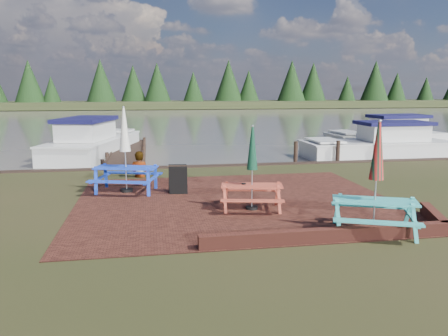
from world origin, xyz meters
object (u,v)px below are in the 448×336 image
Objects in this scene: picnic_table_blue at (126,163)px; boat_near at (379,146)px; chalkboard at (178,180)px; boat_jetty at (93,144)px; jetty at (128,151)px; person at (139,152)px; picnic_table_red at (252,181)px; picnic_table_teal at (375,195)px; boat_far at (387,137)px.

picnic_table_blue reaches higher than boat_near.
boat_jetty is at bearing 118.01° from chalkboard.
person is at bearing -83.50° from jetty.
picnic_table_red is 12.90m from boat_jetty.
picnic_table_teal is at bearing -40.14° from chalkboard.
jetty is 4.78× the size of person.
picnic_table_teal is 7.54m from picnic_table_blue.
boat_jetty is (-5.49, 11.67, -0.32)m from picnic_table_red.
chalkboard is at bearing -78.03° from jetty.
picnic_table_teal is at bearing -34.28° from picnic_table_red.
boat_far is (8.69, 14.48, -0.45)m from picnic_table_teal.
boat_far reaches higher than chalkboard.
boat_far is at bearing 81.17° from picnic_table_teal.
person reaches higher than chalkboard.
boat_far reaches higher than jetty.
chalkboard is 10.26m from boat_jetty.
boat_near reaches higher than chalkboard.
picnic_table_red reaches higher than chalkboard.
boat_far is (14.35, 9.50, -0.50)m from picnic_table_blue.
jetty is at bearing 108.61° from picnic_table_blue.
chalkboard is 9.26m from jetty.
picnic_table_red is 2.79m from chalkboard.
picnic_table_blue is 0.33× the size of boat_jetty.
picnic_table_red is at bearing -41.54° from chalkboard.
jetty is at bearing 89.34° from boat_far.
picnic_table_red is at bearing 134.62° from person.
picnic_table_teal is 16.90m from boat_far.
picnic_table_teal is 2.81× the size of chalkboard.
picnic_table_teal reaches higher than jetty.
picnic_table_blue is 0.29× the size of jetty.
boat_jetty is 1.17× the size of boat_far.
jetty is at bearing -2.61° from boat_jetty.
boat_jetty is (-7.73, 14.01, -0.42)m from picnic_table_teal.
boat_jetty is at bearing 119.25° from picnic_table_blue.
person is (-5.30, 7.32, 0.07)m from picnic_table_teal.
chalkboard is at bearing 123.65° from boat_far.
chalkboard reaches higher than jetty.
person is (-1.22, 2.90, 0.49)m from chalkboard.
picnic_table_teal is 6.03m from chalkboard.
picnic_table_red is 16.35m from boat_far.
boat_far is at bearing 3.92° from jetty.
jetty is at bearing 136.15° from picnic_table_teal.
picnic_table_blue is at bearing 118.93° from boat_far.
picnic_table_red is 5.84m from person.
picnic_table_blue reaches higher than picnic_table_teal.
picnic_table_teal reaches higher than boat_near.
boat_far is (14.69, 1.01, 0.32)m from jetty.
chalkboard is 16.26m from boat_far.
picnic_table_teal reaches higher than picnic_table_red.
picnic_table_blue is at bearing -62.53° from boat_jetty.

